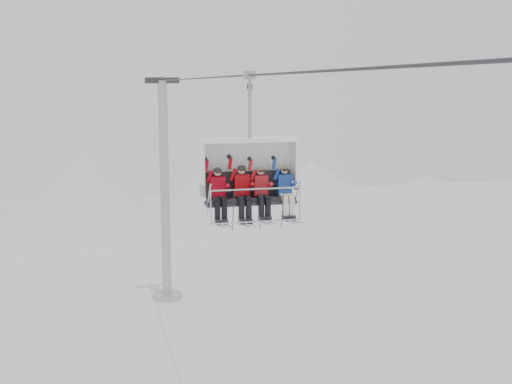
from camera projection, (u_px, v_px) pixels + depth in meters
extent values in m
cone|color=silver|center=(84.00, 190.00, 58.87)|extent=(16.00, 16.00, 7.00)
cone|color=silver|center=(204.00, 197.00, 60.79)|extent=(14.00, 14.00, 5.00)
cone|color=silver|center=(311.00, 191.00, 61.26)|extent=(18.00, 18.00, 6.00)
cone|color=silver|center=(425.00, 197.00, 62.18)|extent=(16.00, 16.00, 4.50)
cone|color=silver|center=(257.00, 192.00, 65.17)|extent=(12.00, 12.00, 4.50)
cylinder|color=#A9ABB0|center=(165.00, 192.00, 38.57)|extent=(0.56, 0.56, 13.30)
cylinder|color=#A9ABB0|center=(167.00, 296.00, 39.64)|extent=(1.80, 1.80, 0.30)
cube|color=#2F2F34|center=(162.00, 80.00, 37.47)|extent=(2.00, 0.35, 0.35)
cylinder|color=#2F2F34|center=(256.00, 75.00, 16.46)|extent=(0.06, 50.00, 0.06)
cube|color=black|center=(251.00, 199.00, 17.57)|extent=(2.40, 0.55, 0.10)
cube|color=black|center=(248.00, 184.00, 17.75)|extent=(2.40, 0.10, 0.70)
cube|color=#2F2F34|center=(251.00, 202.00, 17.59)|extent=(2.51, 0.60, 0.08)
cube|color=white|center=(246.00, 167.00, 17.89)|extent=(2.67, 0.10, 1.59)
cube|color=white|center=(250.00, 140.00, 17.38)|extent=(2.67, 0.90, 0.10)
cylinder|color=silver|center=(256.00, 189.00, 16.98)|extent=(2.44, 0.04, 0.04)
cylinder|color=silver|center=(256.00, 222.00, 17.06)|extent=(2.44, 0.04, 0.04)
cylinder|color=#9A9CA2|center=(250.00, 108.00, 17.25)|extent=(0.10, 0.10, 1.72)
cube|color=#9A9CA2|center=(250.00, 75.00, 17.11)|extent=(0.30, 0.18, 0.22)
cube|color=#B00617|center=(217.00, 187.00, 17.32)|extent=(0.39, 0.26, 0.58)
sphere|color=tan|center=(218.00, 172.00, 17.22)|extent=(0.22, 0.22, 0.22)
cube|color=black|center=(217.00, 210.00, 16.97)|extent=(0.13, 0.15, 0.47)
cube|color=black|center=(224.00, 210.00, 17.02)|extent=(0.13, 0.15, 0.47)
cube|color=silver|center=(218.00, 225.00, 16.94)|extent=(0.09, 1.69, 0.26)
cube|color=silver|center=(225.00, 225.00, 16.98)|extent=(0.09, 1.69, 0.26)
cube|color=#AA090E|center=(241.00, 186.00, 17.48)|extent=(0.41, 0.28, 0.61)
sphere|color=tan|center=(242.00, 170.00, 17.37)|extent=(0.23, 0.23, 0.23)
cube|color=black|center=(242.00, 210.00, 17.13)|extent=(0.14, 0.15, 0.49)
cube|color=black|center=(249.00, 209.00, 17.18)|extent=(0.14, 0.15, 0.49)
cube|color=silver|center=(242.00, 224.00, 17.10)|extent=(0.09, 1.69, 0.26)
cube|color=silver|center=(250.00, 224.00, 17.15)|extent=(0.09, 1.69, 0.26)
cube|color=red|center=(260.00, 186.00, 17.62)|extent=(0.39, 0.26, 0.57)
sphere|color=tan|center=(261.00, 171.00, 17.51)|extent=(0.21, 0.21, 0.21)
cube|color=black|center=(261.00, 208.00, 17.27)|extent=(0.13, 0.15, 0.46)
cube|color=black|center=(268.00, 208.00, 17.31)|extent=(0.13, 0.15, 0.46)
cube|color=silver|center=(262.00, 222.00, 17.23)|extent=(0.09, 1.69, 0.26)
cube|color=silver|center=(269.00, 222.00, 17.28)|extent=(0.09, 1.69, 0.26)
cube|color=#1F42A1|center=(284.00, 184.00, 17.79)|extent=(0.39, 0.26, 0.58)
sphere|color=tan|center=(285.00, 170.00, 17.68)|extent=(0.21, 0.21, 0.21)
cube|color=silver|center=(285.00, 207.00, 17.43)|extent=(0.13, 0.15, 0.47)
cube|color=silver|center=(292.00, 207.00, 17.48)|extent=(0.13, 0.15, 0.47)
cube|color=silver|center=(286.00, 221.00, 17.40)|extent=(0.09, 1.69, 0.26)
cube|color=silver|center=(293.00, 221.00, 17.45)|extent=(0.09, 1.69, 0.26)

